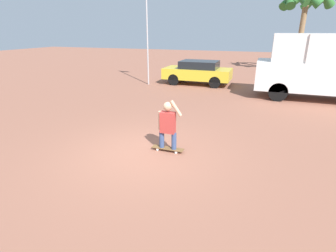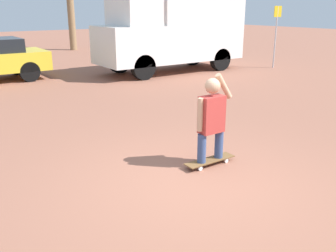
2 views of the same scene
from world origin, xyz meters
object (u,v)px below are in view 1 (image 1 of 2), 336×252
object	(u,v)px
skateboard	(168,148)
parked_car_yellow	(198,72)
flagpole	(148,19)
person_skateboarder	(168,123)
camper_van	(326,65)

from	to	relation	value
skateboard	parked_car_yellow	world-z (taller)	parked_car_yellow
skateboard	flagpole	bearing A→B (deg)	117.12
person_skateboarder	parked_car_yellow	size ratio (longest dim) A/B	0.34
person_skateboarder	parked_car_yellow	xyz separation A→B (m)	(-1.66, 10.00, -0.06)
flagpole	skateboard	bearing A→B (deg)	-62.88
camper_van	person_skateboarder	bearing A→B (deg)	-121.95
skateboard	camper_van	distance (m)	9.69
camper_van	flagpole	size ratio (longest dim) A/B	0.86
person_skateboarder	parked_car_yellow	bearing A→B (deg)	99.41
parked_car_yellow	flagpole	distance (m)	4.39
person_skateboarder	flagpole	size ratio (longest dim) A/B	0.21
parked_car_yellow	flagpole	bearing A→B (deg)	-157.98
skateboard	parked_car_yellow	distance (m)	10.16
camper_van	parked_car_yellow	size ratio (longest dim) A/B	1.42
skateboard	camper_van	xyz separation A→B (m)	(5.05, 8.10, 1.63)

